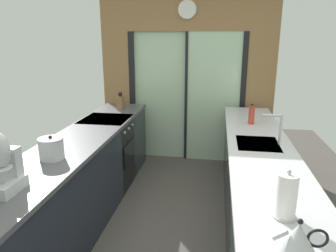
{
  "coord_description": "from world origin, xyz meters",
  "views": [
    {
      "loc": [
        0.48,
        -2.49,
        1.92
      ],
      "look_at": [
        -0.01,
        0.64,
        1.03
      ],
      "focal_mm": 34.01,
      "sensor_mm": 36.0,
      "label": 1
    }
  ],
  "objects_px": {
    "knife_block": "(121,102)",
    "stand_mixer": "(4,169)",
    "kettle": "(299,238)",
    "stock_pot": "(51,148)",
    "soap_bottle": "(251,116)",
    "oven_range": "(108,153)",
    "paper_towel_roll": "(286,196)"
  },
  "relations": [
    {
      "from": "knife_block",
      "to": "stand_mixer",
      "type": "distance_m",
      "value": 2.58
    },
    {
      "from": "oven_range",
      "to": "paper_towel_roll",
      "type": "xyz_separation_m",
      "value": [
        1.8,
        -2.03,
        0.6
      ]
    },
    {
      "from": "stock_pot",
      "to": "paper_towel_roll",
      "type": "distance_m",
      "value": 1.89
    },
    {
      "from": "kettle",
      "to": "knife_block",
      "type": "bearing_deg",
      "value": 121.29
    },
    {
      "from": "stand_mixer",
      "to": "soap_bottle",
      "type": "relative_size",
      "value": 1.74
    },
    {
      "from": "knife_block",
      "to": "paper_towel_roll",
      "type": "bearing_deg",
      "value": -55.79
    },
    {
      "from": "stock_pot",
      "to": "paper_towel_roll",
      "type": "bearing_deg",
      "value": -19.9
    },
    {
      "from": "stock_pot",
      "to": "soap_bottle",
      "type": "height_order",
      "value": "soap_bottle"
    },
    {
      "from": "knife_block",
      "to": "oven_range",
      "type": "bearing_deg",
      "value": -91.81
    },
    {
      "from": "knife_block",
      "to": "paper_towel_roll",
      "type": "relative_size",
      "value": 0.84
    },
    {
      "from": "stock_pot",
      "to": "kettle",
      "type": "relative_size",
      "value": 0.81
    },
    {
      "from": "oven_range",
      "to": "stock_pot",
      "type": "relative_size",
      "value": 4.37
    },
    {
      "from": "stock_pot",
      "to": "paper_towel_roll",
      "type": "xyz_separation_m",
      "value": [
        1.78,
        -0.64,
        0.04
      ]
    },
    {
      "from": "stand_mixer",
      "to": "knife_block",
      "type": "bearing_deg",
      "value": 90.0
    },
    {
      "from": "oven_range",
      "to": "stand_mixer",
      "type": "relative_size",
      "value": 2.19
    },
    {
      "from": "kettle",
      "to": "stand_mixer",
      "type": "bearing_deg",
      "value": 168.81
    },
    {
      "from": "knife_block",
      "to": "stand_mixer",
      "type": "bearing_deg",
      "value": -90.0
    },
    {
      "from": "stand_mixer",
      "to": "oven_range",
      "type": "bearing_deg",
      "value": 90.53
    },
    {
      "from": "stock_pot",
      "to": "kettle",
      "type": "distance_m",
      "value": 2.02
    },
    {
      "from": "oven_range",
      "to": "stock_pot",
      "type": "bearing_deg",
      "value": -89.24
    },
    {
      "from": "stand_mixer",
      "to": "kettle",
      "type": "xyz_separation_m",
      "value": [
        1.78,
        -0.35,
        -0.08
      ]
    },
    {
      "from": "kettle",
      "to": "soap_bottle",
      "type": "xyz_separation_m",
      "value": [
        -0.0,
        2.37,
        0.02
      ]
    },
    {
      "from": "soap_bottle",
      "to": "stand_mixer",
      "type": "bearing_deg",
      "value": -131.43
    },
    {
      "from": "stand_mixer",
      "to": "kettle",
      "type": "distance_m",
      "value": 1.82
    },
    {
      "from": "kettle",
      "to": "soap_bottle",
      "type": "bearing_deg",
      "value": 90.04
    },
    {
      "from": "knife_block",
      "to": "paper_towel_roll",
      "type": "distance_m",
      "value": 3.17
    },
    {
      "from": "stand_mixer",
      "to": "stock_pot",
      "type": "relative_size",
      "value": 2.0
    },
    {
      "from": "kettle",
      "to": "paper_towel_roll",
      "type": "distance_m",
      "value": 0.32
    },
    {
      "from": "knife_block",
      "to": "kettle",
      "type": "height_order",
      "value": "knife_block"
    },
    {
      "from": "kettle",
      "to": "stock_pot",
      "type": "bearing_deg",
      "value": 151.75
    },
    {
      "from": "oven_range",
      "to": "soap_bottle",
      "type": "distance_m",
      "value": 1.89
    },
    {
      "from": "stand_mixer",
      "to": "paper_towel_roll",
      "type": "distance_m",
      "value": 1.78
    }
  ]
}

